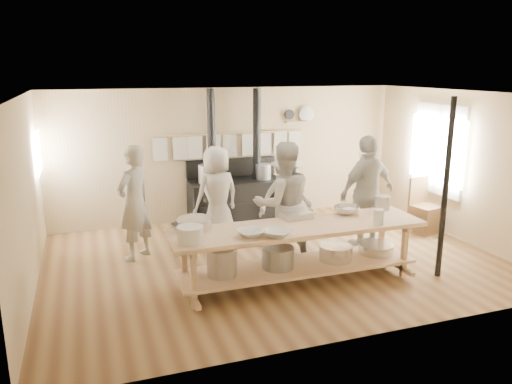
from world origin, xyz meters
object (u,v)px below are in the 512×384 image
cook_far_left (134,203)px  cook_left (283,204)px  cook_center (217,195)px  chair (425,216)px  stove (235,197)px  cook_by_window (286,198)px  prep_table (297,248)px  cook_right (367,193)px  roasting_pan (296,215)px

cook_far_left → cook_left: cook_left is taller
cook_center → chair: bearing=153.0°
cook_far_left → cook_center: size_ratio=1.08×
stove → chair: bearing=-28.3°
cook_far_left → cook_by_window: (2.55, -0.05, -0.12)m
cook_left → chair: size_ratio=1.91×
prep_table → chair: 3.43m
cook_by_window → chair: 2.70m
cook_center → cook_far_left: bearing=-4.2°
prep_table → cook_left: cook_left is taller
cook_left → cook_right: cook_left is taller
cook_right → chair: bearing=-179.1°
prep_table → roasting_pan: 0.52m
stove → cook_by_window: 1.47m
prep_table → cook_center: bearing=107.1°
cook_right → cook_by_window: 1.37m
cook_left → chair: cook_left is taller
prep_table → chair: chair is taller
cook_far_left → cook_center: (1.41, 0.30, -0.07)m
prep_table → stove: bearing=90.0°
chair → roasting_pan: (-3.04, -0.99, 0.60)m
cook_far_left → prep_table: bearing=97.5°
cook_center → chair: 3.88m
stove → cook_far_left: stove is taller
cook_left → cook_by_window: (0.44, 0.94, -0.17)m
prep_table → roasting_pan: (0.12, 0.33, 0.38)m
cook_by_window → chair: (2.64, -0.35, -0.49)m
prep_table → cook_right: cook_right is taller
cook_center → cook_right: 2.53m
stove → cook_by_window: stove is taller
cook_center → cook_by_window: 1.20m
cook_left → cook_right: 1.61m
cook_left → cook_center: 1.48m
cook_center → chair: size_ratio=1.68×
chair → roasting_pan: 3.25m
cook_left → cook_right: (1.60, 0.23, -0.00)m
cook_far_left → cook_left: 2.33m
cook_by_window → cook_right: bearing=-32.2°
cook_right → roasting_pan: bearing=9.3°
chair → cook_right: bearing=-178.0°
prep_table → cook_right: (1.68, 0.96, 0.44)m
stove → cook_right: 2.69m
prep_table → cook_left: size_ratio=1.88×
cook_left → chair: 3.20m
cook_right → cook_by_window: bearing=-44.2°
prep_table → cook_right: bearing=29.9°
stove → cook_left: (0.08, -2.29, 0.44)m
cook_left → cook_by_window: size_ratio=1.21×
cook_left → cook_right: size_ratio=1.00×
cook_center → roasting_pan: cook_center is taller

